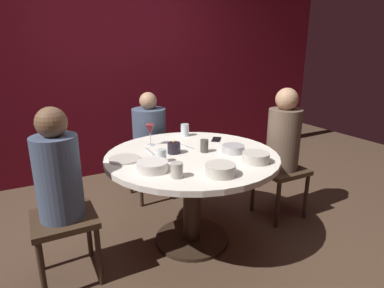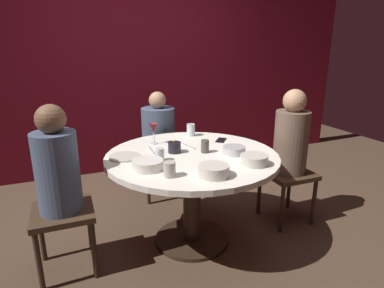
{
  "view_description": "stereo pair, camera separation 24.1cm",
  "coord_description": "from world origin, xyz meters",
  "px_view_note": "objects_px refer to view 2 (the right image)",
  "views": [
    {
      "loc": [
        -1.08,
        -2.04,
        1.53
      ],
      "look_at": [
        0.0,
        0.0,
        0.83
      ],
      "focal_mm": 30.05,
      "sensor_mm": 36.0,
      "label": 1
    },
    {
      "loc": [
        -0.86,
        -2.14,
        1.53
      ],
      "look_at": [
        0.0,
        0.0,
        0.83
      ],
      "focal_mm": 30.05,
      "sensor_mm": 36.0,
      "label": 2
    }
  ],
  "objects_px": {
    "bowl_salad_center": "(214,171)",
    "bowl_small_white": "(254,160)",
    "seated_diner_left": "(58,174)",
    "cup_center_front": "(205,146)",
    "wine_glass": "(154,129)",
    "cup_by_left_diner": "(169,169)",
    "cell_phone": "(221,140)",
    "seated_diner_right": "(291,143)",
    "dinner_plate": "(124,157)",
    "candle_holder": "(174,147)",
    "cup_by_right_diner": "(160,155)",
    "bowl_serving_large": "(234,150)",
    "seated_diner_back": "(159,133)",
    "cup_near_candle": "(191,130)",
    "bowl_sauce_side": "(148,165)",
    "dining_table": "(192,173)"
  },
  "relations": [
    {
      "from": "bowl_serving_large",
      "to": "bowl_small_white",
      "type": "relative_size",
      "value": 0.89
    },
    {
      "from": "dining_table",
      "to": "bowl_serving_large",
      "type": "distance_m",
      "value": 0.37
    },
    {
      "from": "dinner_plate",
      "to": "cell_phone",
      "type": "height_order",
      "value": "dinner_plate"
    },
    {
      "from": "bowl_salad_center",
      "to": "bowl_small_white",
      "type": "height_order",
      "value": "bowl_salad_center"
    },
    {
      "from": "cell_phone",
      "to": "cup_by_left_diner",
      "type": "distance_m",
      "value": 0.9
    },
    {
      "from": "seated_diner_back",
      "to": "cup_by_right_diner",
      "type": "xyz_separation_m",
      "value": [
        -0.27,
        -0.97,
        0.11
      ]
    },
    {
      "from": "dining_table",
      "to": "bowl_serving_large",
      "type": "relative_size",
      "value": 7.68
    },
    {
      "from": "bowl_serving_large",
      "to": "cell_phone",
      "type": "bearing_deg",
      "value": 78.84
    },
    {
      "from": "bowl_serving_large",
      "to": "cup_center_front",
      "type": "xyz_separation_m",
      "value": [
        -0.19,
        0.11,
        0.02
      ]
    },
    {
      "from": "wine_glass",
      "to": "cup_by_right_diner",
      "type": "xyz_separation_m",
      "value": [
        -0.07,
        -0.42,
        -0.08
      ]
    },
    {
      "from": "wine_glass",
      "to": "cup_near_candle",
      "type": "relative_size",
      "value": 1.61
    },
    {
      "from": "cup_center_front",
      "to": "bowl_small_white",
      "type": "bearing_deg",
      "value": -60.23
    },
    {
      "from": "cell_phone",
      "to": "bowl_small_white",
      "type": "bearing_deg",
      "value": -55.98
    },
    {
      "from": "bowl_small_white",
      "to": "cup_near_candle",
      "type": "relative_size",
      "value": 1.75
    },
    {
      "from": "wine_glass",
      "to": "candle_holder",
      "type": "bearing_deg",
      "value": -73.23
    },
    {
      "from": "seated_diner_left",
      "to": "cup_by_right_diner",
      "type": "height_order",
      "value": "seated_diner_left"
    },
    {
      "from": "seated_diner_back",
      "to": "cup_by_left_diner",
      "type": "relative_size",
      "value": 11.48
    },
    {
      "from": "cup_by_right_diner",
      "to": "bowl_sauce_side",
      "type": "bearing_deg",
      "value": -133.48
    },
    {
      "from": "dinner_plate",
      "to": "candle_holder",
      "type": "bearing_deg",
      "value": -3.47
    },
    {
      "from": "dinner_plate",
      "to": "cup_center_front",
      "type": "xyz_separation_m",
      "value": [
        0.6,
        -0.11,
        0.04
      ]
    },
    {
      "from": "seated_diner_left",
      "to": "bowl_sauce_side",
      "type": "bearing_deg",
      "value": -17.74
    },
    {
      "from": "cup_center_front",
      "to": "dinner_plate",
      "type": "bearing_deg",
      "value": 169.35
    },
    {
      "from": "bowl_small_white",
      "to": "cup_center_front",
      "type": "xyz_separation_m",
      "value": [
        -0.21,
        0.36,
        0.01
      ]
    },
    {
      "from": "bowl_sauce_side",
      "to": "cup_by_right_diner",
      "type": "relative_size",
      "value": 2.25
    },
    {
      "from": "candle_holder",
      "to": "bowl_sauce_side",
      "type": "xyz_separation_m",
      "value": [
        -0.28,
        -0.27,
        -0.01
      ]
    },
    {
      "from": "bowl_salad_center",
      "to": "cup_center_front",
      "type": "xyz_separation_m",
      "value": [
        0.14,
        0.45,
        0.01
      ]
    },
    {
      "from": "seated_diner_back",
      "to": "bowl_salad_center",
      "type": "relative_size",
      "value": 5.68
    },
    {
      "from": "seated_diner_left",
      "to": "cup_by_right_diner",
      "type": "relative_size",
      "value": 12.91
    },
    {
      "from": "wine_glass",
      "to": "cup_by_left_diner",
      "type": "distance_m",
      "value": 0.73
    },
    {
      "from": "bowl_salad_center",
      "to": "bowl_small_white",
      "type": "xyz_separation_m",
      "value": [
        0.35,
        0.09,
        -0.0
      ]
    },
    {
      "from": "wine_glass",
      "to": "cup_by_left_diner",
      "type": "height_order",
      "value": "wine_glass"
    },
    {
      "from": "cell_phone",
      "to": "bowl_serving_large",
      "type": "distance_m",
      "value": 0.37
    },
    {
      "from": "seated_diner_right",
      "to": "wine_glass",
      "type": "bearing_deg",
      "value": -18.21
    },
    {
      "from": "bowl_sauce_side",
      "to": "dining_table",
      "type": "bearing_deg",
      "value": 24.87
    },
    {
      "from": "seated_diner_right",
      "to": "cup_by_left_diner",
      "type": "distance_m",
      "value": 1.26
    },
    {
      "from": "cell_phone",
      "to": "bowl_small_white",
      "type": "relative_size",
      "value": 0.73
    },
    {
      "from": "wine_glass",
      "to": "dinner_plate",
      "type": "distance_m",
      "value": 0.41
    },
    {
      "from": "seated_diner_left",
      "to": "cup_center_front",
      "type": "distance_m",
      "value": 1.06
    },
    {
      "from": "candle_holder",
      "to": "cup_center_front",
      "type": "relative_size",
      "value": 1.05
    },
    {
      "from": "cell_phone",
      "to": "cup_near_candle",
      "type": "height_order",
      "value": "cup_near_candle"
    },
    {
      "from": "dining_table",
      "to": "cell_phone",
      "type": "bearing_deg",
      "value": 33.58
    },
    {
      "from": "seated_diner_left",
      "to": "bowl_salad_center",
      "type": "xyz_separation_m",
      "value": [
        0.92,
        -0.45,
        0.05
      ]
    },
    {
      "from": "bowl_serving_large",
      "to": "dinner_plate",
      "type": "bearing_deg",
      "value": 164.36
    },
    {
      "from": "seated_diner_back",
      "to": "bowl_serving_large",
      "type": "height_order",
      "value": "seated_diner_back"
    },
    {
      "from": "candle_holder",
      "to": "bowl_small_white",
      "type": "relative_size",
      "value": 0.54
    },
    {
      "from": "cup_by_right_diner",
      "to": "seated_diner_left",
      "type": "bearing_deg",
      "value": 175.74
    },
    {
      "from": "wine_glass",
      "to": "dining_table",
      "type": "bearing_deg",
      "value": -61.89
    },
    {
      "from": "seated_diner_right",
      "to": "bowl_serving_large",
      "type": "height_order",
      "value": "seated_diner_right"
    },
    {
      "from": "seated_diner_right",
      "to": "cup_by_left_diner",
      "type": "xyz_separation_m",
      "value": [
        -1.21,
        -0.36,
        0.06
      ]
    },
    {
      "from": "seated_diner_left",
      "to": "dinner_plate",
      "type": "xyz_separation_m",
      "value": [
        0.46,
        0.11,
        0.02
      ]
    }
  ]
}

